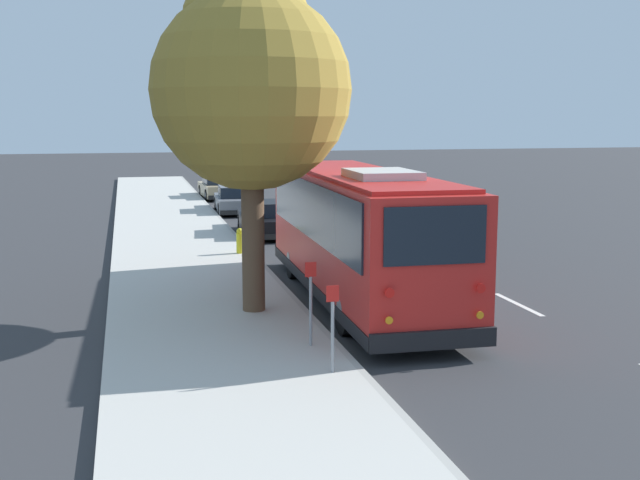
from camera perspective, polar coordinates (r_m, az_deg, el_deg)
ground_plane at (r=19.46m, az=4.47°, el=-4.62°), size 160.00×160.00×0.00m
sidewalk_slab at (r=18.60m, az=-8.22°, el=-5.09°), size 80.00×4.32×0.15m
curb_strip at (r=18.92m, az=-1.46°, el=-4.76°), size 80.00×0.14×0.15m
shuttle_bus at (r=19.51m, az=2.81°, el=0.80°), size 10.61×2.70×3.35m
parked_sedan_black at (r=30.56m, az=-4.08°, el=1.48°), size 4.71×2.11×1.28m
parked_sedan_gray at (r=37.63m, az=-6.07°, el=2.83°), size 4.35×1.92×1.26m
parked_sedan_tan at (r=44.03m, az=-7.30°, el=3.73°), size 4.18×1.81×1.30m
street_tree at (r=17.96m, az=-4.99°, el=11.48°), size 4.40×4.40×7.79m
sign_post_near at (r=13.80m, az=0.90°, el=-6.26°), size 0.06×0.22×1.53m
sign_post_far at (r=15.36m, az=-0.67°, el=-4.49°), size 0.06×0.22×1.63m
fire_hydrant at (r=25.72m, az=-5.73°, el=-0.05°), size 0.22×0.22×0.81m
lane_stripe_mid at (r=20.04m, az=13.91°, el=-4.45°), size 2.40×0.14×0.01m
lane_stripe_ahead at (r=25.39m, az=7.67°, el=-1.46°), size 2.40×0.14×0.01m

